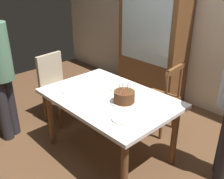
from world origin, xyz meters
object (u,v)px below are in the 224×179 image
china_cabinet (153,42)px  dining_table (109,104)px  birthday_cake (124,97)px  chair_upholstered (56,84)px  plate_near_guest (123,119)px  chair_spindle_back (160,100)px  plate_far_side (119,88)px  plate_near_celebrant (71,90)px

china_cabinet → dining_table: bearing=-67.4°
birthday_cake → chair_upholstered: size_ratio=0.29×
china_cabinet → chair_upholstered: bearing=-106.7°
plate_near_guest → chair_spindle_back: chair_spindle_back is taller
birthday_cake → chair_upholstered: (-1.33, -0.01, -0.28)m
plate_far_side → plate_near_guest: 0.67m
chair_spindle_back → chair_upholstered: bearing=-146.5°
dining_table → chair_spindle_back: chair_spindle_back is taller
dining_table → chair_upholstered: chair_upholstered is taller
plate_near_celebrant → china_cabinet: 1.81m
birthday_cake → plate_near_celebrant: birthday_cake is taller
dining_table → plate_near_guest: (0.44, -0.22, 0.10)m
plate_far_side → chair_spindle_back: 0.69m
plate_near_guest → china_cabinet: bearing=121.4°
chair_spindle_back → china_cabinet: bearing=135.3°
dining_table → china_cabinet: 1.71m
birthday_cake → plate_near_celebrant: (-0.62, -0.24, -0.06)m
plate_far_side → chair_upholstered: 1.09m
plate_near_guest → plate_near_celebrant: bearing=180.0°
chair_spindle_back → birthday_cake: bearing=-81.9°
birthday_cake → plate_far_side: bearing=144.7°
dining_table → plate_far_side: 0.25m
plate_near_celebrant → china_cabinet: china_cabinet is taller
china_cabinet → plate_near_guest: bearing=-58.6°
plate_far_side → chair_spindle_back: (0.17, 0.59, -0.30)m
plate_near_guest → birthday_cake: bearing=132.6°
dining_table → plate_far_side: bearing=108.2°
plate_near_celebrant → chair_spindle_back: (0.50, 1.04, -0.30)m
chair_upholstered → china_cabinet: 1.67m
dining_table → plate_near_guest: size_ratio=6.59×
chair_spindle_back → chair_upholstered: 1.46m
chair_upholstered → dining_table: bearing=-0.4°
dining_table → plate_near_celebrant: (-0.40, -0.22, 0.10)m
dining_table → chair_spindle_back: 0.84m
plate_near_celebrant → chair_upholstered: (-0.72, 0.23, -0.22)m
plate_far_side → birthday_cake: bearing=-35.3°
plate_far_side → plate_near_guest: size_ratio=1.00×
plate_far_side → chair_upholstered: size_ratio=0.23×
dining_table → plate_far_side: (-0.07, 0.22, 0.10)m
dining_table → plate_near_guest: 0.50m
chair_spindle_back → chair_upholstered: (-1.22, -0.81, 0.07)m
birthday_cake → plate_near_guest: size_ratio=1.27×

